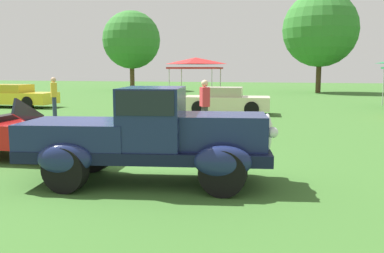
# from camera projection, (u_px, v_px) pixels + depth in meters

# --- Properties ---
(ground_plane) EXTENTS (120.00, 120.00, 0.00)m
(ground_plane) POSITION_uv_depth(u_px,v_px,m) (127.00, 173.00, 8.21)
(ground_plane) COLOR #386628
(feature_pickup_truck) EXTENTS (4.53, 2.38, 1.70)m
(feature_pickup_truck) POSITION_uv_depth(u_px,v_px,m) (149.00, 135.00, 7.37)
(feature_pickup_truck) COLOR black
(feature_pickup_truck) RESTS_ON ground_plane
(neighbor_convertible) EXTENTS (4.69, 2.09, 1.40)m
(neighbor_convertible) POSITION_uv_depth(u_px,v_px,m) (24.00, 132.00, 9.60)
(neighbor_convertible) COLOR red
(neighbor_convertible) RESTS_ON ground_plane
(show_car_yellow) EXTENTS (4.61, 1.86, 1.22)m
(show_car_yellow) POSITION_uv_depth(u_px,v_px,m) (13.00, 96.00, 22.48)
(show_car_yellow) COLOR yellow
(show_car_yellow) RESTS_ON ground_plane
(show_car_cream) EXTENTS (3.99, 2.03, 1.22)m
(show_car_cream) POSITION_uv_depth(u_px,v_px,m) (226.00, 101.00, 18.98)
(show_car_cream) COLOR beige
(show_car_cream) RESTS_ON ground_plane
(spectator_near_truck) EXTENTS (0.43, 0.46, 1.69)m
(spectator_near_truck) POSITION_uv_depth(u_px,v_px,m) (54.00, 96.00, 17.68)
(spectator_near_truck) COLOR #283351
(spectator_near_truck) RESTS_ON ground_plane
(spectator_between_cars) EXTENTS (0.40, 0.47, 1.69)m
(spectator_between_cars) POSITION_uv_depth(u_px,v_px,m) (205.00, 105.00, 13.13)
(spectator_between_cars) COLOR #383838
(spectator_between_cars) RESTS_ON ground_plane
(canopy_tent_left_field) EXTENTS (2.74, 2.74, 2.71)m
(canopy_tent_left_field) POSITION_uv_depth(u_px,v_px,m) (196.00, 62.00, 24.30)
(canopy_tent_left_field) COLOR #B7B7BC
(canopy_tent_left_field) RESTS_ON ground_plane
(treeline_far_left) EXTENTS (5.55, 5.55, 7.64)m
(treeline_far_left) POSITION_uv_depth(u_px,v_px,m) (132.00, 40.00, 40.41)
(treeline_far_left) COLOR brown
(treeline_far_left) RESTS_ON ground_plane
(treeline_mid_left) EXTENTS (6.47, 6.47, 8.70)m
(treeline_mid_left) POSITION_uv_depth(u_px,v_px,m) (320.00, 29.00, 36.12)
(treeline_mid_left) COLOR #47331E
(treeline_mid_left) RESTS_ON ground_plane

